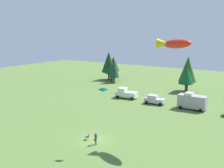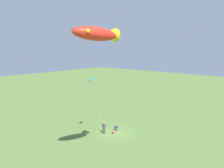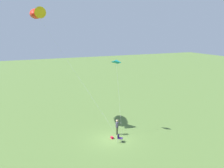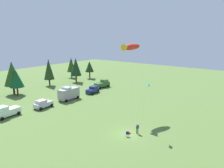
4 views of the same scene
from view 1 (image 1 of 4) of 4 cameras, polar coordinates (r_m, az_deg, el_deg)
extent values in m
plane|color=#557435|center=(38.08, -3.77, -12.03)|extent=(160.00, 160.00, 0.00)
cylinder|color=#39382B|center=(36.40, -3.50, -12.43)|extent=(0.14, 0.14, 0.85)
cylinder|color=#39382B|center=(36.59, -3.59, -12.30)|extent=(0.14, 0.14, 0.85)
cylinder|color=#3D3A4C|center=(36.21, -3.56, -11.30)|extent=(0.48, 0.48, 0.62)
sphere|color=tan|center=(36.03, -3.57, -10.62)|extent=(0.24, 0.24, 0.24)
cylinder|color=#3D3A4C|center=(36.00, -3.57, -11.38)|extent=(0.15, 0.15, 0.55)
cylinder|color=#3D3A4C|center=(36.36, -3.73, -11.15)|extent=(0.19, 0.18, 0.56)
cube|color=#311E59|center=(38.04, -5.48, -11.39)|extent=(0.68, 0.68, 0.04)
cube|color=#311E59|center=(37.99, -5.15, -11.09)|extent=(0.37, 0.37, 0.40)
cylinder|color=#A5A8AD|center=(37.91, -5.75, -11.83)|extent=(0.03, 0.03, 0.42)
cylinder|color=#A5A8AD|center=(38.29, -5.83, -11.58)|extent=(0.03, 0.03, 0.42)
cylinder|color=#A5A8AD|center=(37.95, -5.11, -11.79)|extent=(0.03, 0.03, 0.42)
cylinder|color=#A5A8AD|center=(38.34, -5.19, -11.55)|extent=(0.03, 0.03, 0.42)
cube|color=red|center=(37.82, -3.65, -12.01)|extent=(0.34, 0.25, 0.22)
cube|color=silver|center=(60.68, 3.14, -2.22)|extent=(5.18, 2.51, 1.20)
cube|color=silver|center=(60.86, 2.29, -1.21)|extent=(1.98, 2.02, 0.80)
cylinder|color=black|center=(60.59, 1.16, -2.81)|extent=(0.70, 0.29, 0.68)
cylinder|color=black|center=(62.51, 2.03, -2.38)|extent=(0.70, 0.29, 0.68)
cylinder|color=black|center=(59.17, 4.30, -3.18)|extent=(0.70, 0.29, 0.68)
cylinder|color=black|center=(61.12, 5.09, -2.73)|extent=(0.70, 0.29, 0.68)
cube|color=silver|center=(56.46, 9.31, -3.53)|extent=(4.30, 2.03, 0.90)
cube|color=#CBAFBC|center=(56.44, 8.85, -2.71)|extent=(2.09, 1.77, 0.65)
cylinder|color=black|center=(56.21, 7.49, -4.02)|extent=(0.69, 0.26, 0.68)
cylinder|color=black|center=(57.98, 8.24, -3.57)|extent=(0.69, 0.26, 0.68)
cylinder|color=black|center=(55.19, 10.40, -4.40)|extent=(0.69, 0.26, 0.68)
cylinder|color=black|center=(57.00, 11.07, -3.92)|extent=(0.69, 0.26, 0.68)
cube|color=#9E969B|center=(54.10, 17.05, -3.66)|extent=(5.44, 2.29, 2.50)
cube|color=silver|center=(53.90, 16.48, -2.04)|extent=(1.43, 2.05, 0.50)
cylinder|color=black|center=(53.82, 14.64, -4.99)|extent=(0.68, 0.23, 0.68)
cylinder|color=black|center=(56.02, 15.38, -4.39)|extent=(0.68, 0.23, 0.68)
cylinder|color=black|center=(52.87, 18.67, -5.51)|extent=(0.68, 0.23, 0.68)
cylinder|color=black|center=(55.11, 19.26, -4.88)|extent=(0.68, 0.23, 0.68)
cylinder|color=#4C331A|center=(84.21, -0.70, 1.79)|extent=(0.52, 0.52, 2.48)
cone|color=#173617|center=(83.60, -0.70, 4.80)|extent=(4.64, 4.64, 6.41)
cylinder|color=#4A2E1E|center=(85.10, 0.32, 1.98)|extent=(0.48, 0.48, 2.76)
cone|color=#1C4121|center=(84.59, 0.32, 4.42)|extent=(3.95, 3.95, 4.52)
cylinder|color=#512F24|center=(82.27, -0.10, 1.51)|extent=(0.59, 0.59, 2.33)
cone|color=#114A24|center=(81.82, -0.10, 3.59)|extent=(3.97, 3.97, 3.69)
cylinder|color=#463A2B|center=(79.33, 0.41, 0.89)|extent=(0.55, 0.55, 1.63)
cone|color=#163D2A|center=(78.77, 0.42, 3.48)|extent=(3.25, 3.25, 5.59)
cylinder|color=#443126|center=(70.36, 15.97, -0.50)|extent=(0.56, 0.56, 2.54)
cone|color=#224B19|center=(69.62, 16.17, 3.13)|extent=(4.49, 4.49, 6.47)
cylinder|color=#513227|center=(68.91, 15.73, -0.86)|extent=(0.44, 0.44, 2.23)
cone|color=#104D29|center=(68.30, 15.88, 1.96)|extent=(3.75, 3.75, 4.62)
ellipsoid|color=red|center=(35.68, 13.94, 8.51)|extent=(4.61, 2.68, 1.52)
cone|color=yellow|center=(36.36, 11.02, 8.68)|extent=(1.51, 1.30, 1.30)
sphere|color=yellow|center=(35.69, 15.97, 8.64)|extent=(0.32, 0.32, 0.32)
cylinder|color=silver|center=(35.21, 5.10, -2.37)|extent=(8.45, 6.75, 13.53)
cylinder|color=#4C3823|center=(36.83, -3.59, -12.86)|extent=(0.04, 0.04, 0.01)
pyramid|color=teal|center=(32.46, -1.93, -1.07)|extent=(1.16, 1.10, 0.58)
cylinder|color=silver|center=(34.42, -3.28, -7.49)|extent=(2.26, 0.36, 7.96)
cylinder|color=#4C3823|center=(36.63, -4.50, -13.01)|extent=(0.04, 0.04, 0.01)
camera|label=2|loc=(47.75, 35.44, 5.87)|focal=35.00mm
camera|label=3|loc=(59.71, -16.39, 7.68)|focal=42.00mm
camera|label=4|loc=(49.85, -46.52, 8.82)|focal=35.00mm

